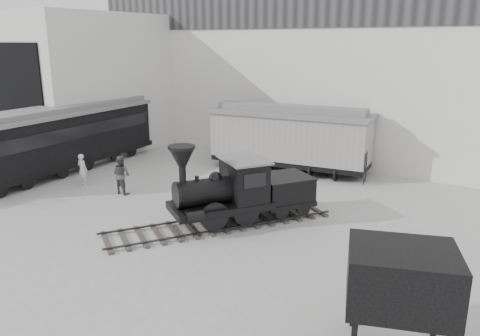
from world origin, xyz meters
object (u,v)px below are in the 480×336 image
Objects in this scene: passenger_coach at (67,137)px; coal_hopper at (401,286)px; visitor_a at (82,170)px; boxcar at (290,137)px; visitor_b at (121,175)px; locomotive at (237,194)px.

passenger_coach reaches higher than coal_hopper.
boxcar is at bearing -135.13° from visitor_a.
boxcar is 9.73m from visitor_b.
visitor_a is 0.56× the size of coal_hopper.
passenger_coach is 7.84× the size of visitor_a.
visitor_b is 15.50m from coal_hopper.
coal_hopper reaches higher than visitor_a.
visitor_b is at bearing -128.50° from boxcar.
boxcar is at bearing 106.42° from coal_hopper.
passenger_coach is 6.87× the size of visitor_b.
visitor_b is 0.64× the size of coal_hopper.
visitor_a is at bearing 1.87° from visitor_b.
locomotive is 4.74× the size of visitor_b.
locomotive is 0.96× the size of boxcar.
passenger_coach is at bearing -153.57° from locomotive.
boxcar is 16.44m from coal_hopper.
visitor_b is (5.85, -1.39, -0.97)m from passenger_coach.
visitor_a is (-7.59, -8.52, -1.14)m from boxcar.
locomotive reaches higher than coal_hopper.
visitor_a is at bearing -146.31° from locomotive.
locomotive reaches higher than visitor_a.
visitor_a is at bearing 144.81° from coal_hopper.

